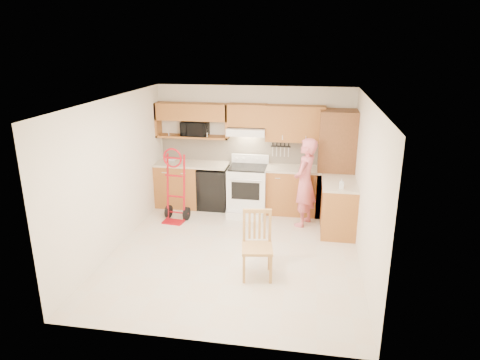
% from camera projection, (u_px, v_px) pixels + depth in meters
% --- Properties ---
extents(floor, '(4.00, 4.50, 0.02)m').
position_uv_depth(floor, '(235.00, 253.00, 7.14)').
color(floor, beige).
rests_on(floor, ground).
extents(ceiling, '(4.00, 4.50, 0.02)m').
position_uv_depth(ceiling, '(234.00, 100.00, 6.36)').
color(ceiling, white).
rests_on(ceiling, ground).
extents(wall_back, '(4.00, 0.02, 2.50)m').
position_uv_depth(wall_back, '(254.00, 147.00, 8.87)').
color(wall_back, beige).
rests_on(wall_back, ground).
extents(wall_front, '(4.00, 0.02, 2.50)m').
position_uv_depth(wall_front, '(198.00, 244.00, 4.63)').
color(wall_front, beige).
rests_on(wall_front, ground).
extents(wall_left, '(0.02, 4.50, 2.50)m').
position_uv_depth(wall_left, '(114.00, 174.00, 7.07)').
color(wall_left, beige).
rests_on(wall_left, ground).
extents(wall_right, '(0.02, 4.50, 2.50)m').
position_uv_depth(wall_right, '(367.00, 187.00, 6.43)').
color(wall_right, beige).
rests_on(wall_right, ground).
extents(backsplash, '(3.92, 0.03, 0.55)m').
position_uv_depth(backsplash, '(254.00, 150.00, 8.86)').
color(backsplash, beige).
rests_on(backsplash, wall_back).
extents(lower_cab_left, '(0.90, 0.60, 0.90)m').
position_uv_depth(lower_cab_left, '(179.00, 185.00, 9.07)').
color(lower_cab_left, brown).
rests_on(lower_cab_left, ground).
extents(dishwasher, '(0.60, 0.60, 0.85)m').
position_uv_depth(dishwasher, '(214.00, 188.00, 8.96)').
color(dishwasher, black).
rests_on(dishwasher, ground).
extents(lower_cab_right, '(1.14, 0.60, 0.90)m').
position_uv_depth(lower_cab_right, '(292.00, 191.00, 8.70)').
color(lower_cab_right, brown).
rests_on(lower_cab_right, ground).
extents(countertop_left, '(1.50, 0.63, 0.04)m').
position_uv_depth(countertop_left, '(192.00, 164.00, 8.88)').
color(countertop_left, beige).
rests_on(countertop_left, lower_cab_left).
extents(countertop_right, '(1.14, 0.63, 0.04)m').
position_uv_depth(countertop_right, '(293.00, 169.00, 8.55)').
color(countertop_right, beige).
rests_on(countertop_right, lower_cab_right).
extents(cab_return_right, '(0.60, 1.00, 0.90)m').
position_uv_depth(cab_return_right, '(338.00, 208.00, 7.81)').
color(cab_return_right, brown).
rests_on(cab_return_right, ground).
extents(countertop_return, '(0.63, 1.00, 0.04)m').
position_uv_depth(countertop_return, '(340.00, 183.00, 7.66)').
color(countertop_return, beige).
rests_on(countertop_return, cab_return_right).
extents(pantry_tall, '(0.70, 0.60, 2.10)m').
position_uv_depth(pantry_tall, '(336.00, 164.00, 8.38)').
color(pantry_tall, brown).
rests_on(pantry_tall, ground).
extents(upper_cab_left, '(1.50, 0.33, 0.34)m').
position_uv_depth(upper_cab_left, '(192.00, 112.00, 8.68)').
color(upper_cab_left, brown).
rests_on(upper_cab_left, wall_back).
extents(upper_shelf_mw, '(1.50, 0.33, 0.04)m').
position_uv_depth(upper_shelf_mw, '(193.00, 136.00, 8.84)').
color(upper_shelf_mw, brown).
rests_on(upper_shelf_mw, wall_back).
extents(upper_cab_center, '(0.76, 0.33, 0.44)m').
position_uv_depth(upper_cab_center, '(247.00, 115.00, 8.51)').
color(upper_cab_center, brown).
rests_on(upper_cab_center, wall_back).
extents(upper_cab_right, '(1.14, 0.33, 0.70)m').
position_uv_depth(upper_cab_right, '(295.00, 124.00, 8.41)').
color(upper_cab_right, brown).
rests_on(upper_cab_right, wall_back).
extents(range_hood, '(0.76, 0.46, 0.14)m').
position_uv_depth(range_hood, '(247.00, 131.00, 8.55)').
color(range_hood, white).
rests_on(range_hood, wall_back).
extents(knife_strip, '(0.40, 0.05, 0.29)m').
position_uv_depth(knife_strip, '(281.00, 149.00, 8.74)').
color(knife_strip, black).
rests_on(knife_strip, backsplash).
extents(microwave, '(0.55, 0.38, 0.30)m').
position_uv_depth(microwave, '(195.00, 128.00, 8.78)').
color(microwave, black).
rests_on(microwave, upper_shelf_mw).
extents(range, '(0.77, 1.01, 1.13)m').
position_uv_depth(range, '(247.00, 186.00, 8.63)').
color(range, white).
rests_on(range, ground).
extents(person, '(0.58, 0.71, 1.67)m').
position_uv_depth(person, '(305.00, 183.00, 7.98)').
color(person, '#D76671').
rests_on(person, ground).
extents(hand_truck, '(0.57, 0.53, 1.31)m').
position_uv_depth(hand_truck, '(174.00, 189.00, 8.19)').
color(hand_truck, '#A90C16').
rests_on(hand_truck, ground).
extents(dining_chair, '(0.51, 0.55, 0.99)m').
position_uv_depth(dining_chair, '(257.00, 246.00, 6.26)').
color(dining_chair, tan).
rests_on(dining_chair, ground).
extents(soap_bottle, '(0.08, 0.08, 0.18)m').
position_uv_depth(soap_bottle, '(342.00, 184.00, 7.32)').
color(soap_bottle, white).
rests_on(soap_bottle, countertop_return).
extents(bowl, '(0.26, 0.26, 0.05)m').
position_uv_depth(bowl, '(171.00, 161.00, 8.94)').
color(bowl, white).
rests_on(bowl, countertop_left).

